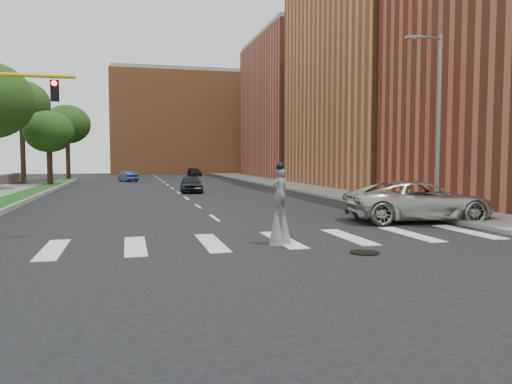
# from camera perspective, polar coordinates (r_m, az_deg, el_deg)

# --- Properties ---
(ground_plane) EXTENTS (160.00, 160.00, 0.00)m
(ground_plane) POSITION_cam_1_polar(r_m,az_deg,el_deg) (16.70, -0.16, -6.23)
(ground_plane) COLOR black
(ground_plane) RESTS_ON ground
(grass_median) EXTENTS (2.00, 60.00, 0.25)m
(grass_median) POSITION_cam_1_polar(r_m,az_deg,el_deg) (36.81, -26.02, -0.83)
(grass_median) COLOR #134212
(grass_median) RESTS_ON ground
(median_curb) EXTENTS (0.20, 60.00, 0.28)m
(median_curb) POSITION_cam_1_polar(r_m,az_deg,el_deg) (36.61, -24.41, -0.79)
(median_curb) COLOR gray
(median_curb) RESTS_ON ground
(sidewalk_right) EXTENTS (5.00, 90.00, 0.18)m
(sidewalk_right) POSITION_cam_1_polar(r_m,az_deg,el_deg) (44.24, 7.61, 0.24)
(sidewalk_right) COLOR slate
(sidewalk_right) RESTS_ON ground
(manhole) EXTENTS (0.90, 0.90, 0.04)m
(manhole) POSITION_cam_1_polar(r_m,az_deg,el_deg) (15.89, 12.29, -6.78)
(manhole) COLOR black
(manhole) RESTS_ON ground
(building_mid) EXTENTS (16.00, 22.00, 24.00)m
(building_mid) POSITION_cam_1_polar(r_m,az_deg,el_deg) (53.57, 15.40, 13.57)
(building_mid) COLOR #B46538
(building_mid) RESTS_ON ground
(building_far) EXTENTS (16.00, 22.00, 20.00)m
(building_far) POSITION_cam_1_polar(r_m,az_deg,el_deg) (74.95, 6.11, 9.36)
(building_far) COLOR #A84D3E
(building_far) RESTS_ON ground
(building_backdrop) EXTENTS (26.00, 14.00, 18.00)m
(building_backdrop) POSITION_cam_1_polar(r_m,az_deg,el_deg) (94.66, -8.32, 7.61)
(building_backdrop) COLOR #B46538
(building_backdrop) RESTS_ON ground
(streetlight) EXTENTS (2.05, 0.20, 9.00)m
(streetlight) POSITION_cam_1_polar(r_m,az_deg,el_deg) (26.61, 20.03, 7.92)
(streetlight) COLOR slate
(streetlight) RESTS_ON ground
(stilt_performer) EXTENTS (0.82, 0.63, 2.78)m
(stilt_performer) POSITION_cam_1_polar(r_m,az_deg,el_deg) (16.89, 2.77, -2.52)
(stilt_performer) COLOR black
(stilt_performer) RESTS_ON ground
(suv_crossing) EXTENTS (7.06, 3.86, 1.88)m
(suv_crossing) POSITION_cam_1_polar(r_m,az_deg,el_deg) (24.29, 18.15, -0.99)
(suv_crossing) COLOR #B9B7AE
(suv_crossing) RESTS_ON ground
(car_near) EXTENTS (1.86, 4.28, 1.44)m
(car_near) POSITION_cam_1_polar(r_m,az_deg,el_deg) (42.17, -7.42, 0.91)
(car_near) COLOR black
(car_near) RESTS_ON ground
(car_mid) EXTENTS (2.56, 4.15, 1.29)m
(car_mid) POSITION_cam_1_polar(r_m,az_deg,el_deg) (62.63, -14.43, 1.75)
(car_mid) COLOR navy
(car_mid) RESTS_ON ground
(car_far) EXTENTS (2.10, 4.35, 1.22)m
(car_far) POSITION_cam_1_polar(r_m,az_deg,el_deg) (79.04, -7.07, 2.26)
(car_far) COLOR black
(car_far) RESTS_ON ground
(tree_5) EXTENTS (6.18, 6.18, 11.47)m
(tree_5) POSITION_cam_1_polar(r_m,az_deg,el_deg) (61.82, -25.24, 9.02)
(tree_5) COLOR black
(tree_5) RESTS_ON ground
(tree_6) EXTENTS (4.89, 4.89, 7.60)m
(tree_6) POSITION_cam_1_polar(r_m,az_deg,el_deg) (54.12, -22.60, 6.35)
(tree_6) COLOR black
(tree_6) RESTS_ON ground
(tree_7) EXTENTS (5.82, 5.82, 9.63)m
(tree_7) POSITION_cam_1_polar(r_m,az_deg,el_deg) (68.63, -20.77, 7.21)
(tree_7) COLOR black
(tree_7) RESTS_ON ground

